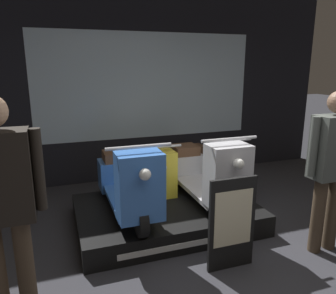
{
  "coord_description": "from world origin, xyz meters",
  "views": [
    {
      "loc": [
        -1.49,
        -2.23,
        1.9
      ],
      "look_at": [
        -0.12,
        1.66,
        0.85
      ],
      "focal_mm": 35.0,
      "sensor_mm": 36.0,
      "label": 1
    }
  ],
  "objects_px": {
    "scooter_backrow_0": "(146,175)",
    "price_sign_board": "(232,224)",
    "person_right_browsing": "(332,161)",
    "scooter_display_right": "(204,173)",
    "scooter_backrow_1": "(210,168)",
    "scooter_display_left": "(128,182)",
    "person_left_browsing": "(1,195)"
  },
  "relations": [
    {
      "from": "person_left_browsing",
      "to": "person_right_browsing",
      "type": "height_order",
      "value": "person_left_browsing"
    },
    {
      "from": "scooter_display_left",
      "to": "price_sign_board",
      "type": "height_order",
      "value": "scooter_display_left"
    },
    {
      "from": "scooter_display_right",
      "to": "scooter_backrow_1",
      "type": "xyz_separation_m",
      "value": [
        0.53,
        0.89,
        -0.25
      ]
    },
    {
      "from": "person_left_browsing",
      "to": "price_sign_board",
      "type": "height_order",
      "value": "person_left_browsing"
    },
    {
      "from": "person_right_browsing",
      "to": "scooter_display_right",
      "type": "bearing_deg",
      "value": 131.14
    },
    {
      "from": "scooter_backrow_0",
      "to": "price_sign_board",
      "type": "bearing_deg",
      "value": -80.68
    },
    {
      "from": "scooter_backrow_0",
      "to": "person_left_browsing",
      "type": "bearing_deg",
      "value": -129.36
    },
    {
      "from": "scooter_display_left",
      "to": "scooter_display_right",
      "type": "xyz_separation_m",
      "value": [
        0.95,
        0.0,
        0.0
      ]
    },
    {
      "from": "price_sign_board",
      "to": "scooter_backrow_0",
      "type": "bearing_deg",
      "value": 99.32
    },
    {
      "from": "scooter_display_left",
      "to": "price_sign_board",
      "type": "distance_m",
      "value": 1.26
    },
    {
      "from": "scooter_backrow_1",
      "to": "person_right_browsing",
      "type": "bearing_deg",
      "value": -79.33
    },
    {
      "from": "scooter_backrow_0",
      "to": "scooter_backrow_1",
      "type": "height_order",
      "value": "same"
    },
    {
      "from": "scooter_display_left",
      "to": "person_right_browsing",
      "type": "relative_size",
      "value": 0.99
    },
    {
      "from": "scooter_backrow_1",
      "to": "price_sign_board",
      "type": "height_order",
      "value": "scooter_backrow_1"
    },
    {
      "from": "price_sign_board",
      "to": "scooter_display_left",
      "type": "bearing_deg",
      "value": 127.73
    },
    {
      "from": "scooter_backrow_1",
      "to": "person_right_browsing",
      "type": "relative_size",
      "value": 0.99
    },
    {
      "from": "scooter_display_right",
      "to": "person_right_browsing",
      "type": "height_order",
      "value": "person_right_browsing"
    },
    {
      "from": "scooter_display_left",
      "to": "scooter_display_right",
      "type": "relative_size",
      "value": 1.0
    },
    {
      "from": "scooter_display_left",
      "to": "person_right_browsing",
      "type": "xyz_separation_m",
      "value": [
        1.84,
        -1.02,
        0.36
      ]
    },
    {
      "from": "scooter_backrow_0",
      "to": "scooter_backrow_1",
      "type": "xyz_separation_m",
      "value": [
        1.02,
        0.0,
        0.0
      ]
    },
    {
      "from": "person_left_browsing",
      "to": "scooter_backrow_0",
      "type": "bearing_deg",
      "value": 50.64
    },
    {
      "from": "scooter_display_right",
      "to": "scooter_backrow_1",
      "type": "bearing_deg",
      "value": 59.03
    },
    {
      "from": "person_right_browsing",
      "to": "scooter_display_left",
      "type": "bearing_deg",
      "value": 150.99
    },
    {
      "from": "person_left_browsing",
      "to": "price_sign_board",
      "type": "distance_m",
      "value": 1.95
    },
    {
      "from": "scooter_display_left",
      "to": "scooter_backrow_1",
      "type": "height_order",
      "value": "scooter_display_left"
    },
    {
      "from": "scooter_display_left",
      "to": "scooter_backrow_1",
      "type": "bearing_deg",
      "value": 30.93
    },
    {
      "from": "scooter_backrow_0",
      "to": "person_right_browsing",
      "type": "height_order",
      "value": "person_right_browsing"
    },
    {
      "from": "scooter_backrow_0",
      "to": "scooter_backrow_1",
      "type": "bearing_deg",
      "value": 0.0
    },
    {
      "from": "scooter_backrow_0",
      "to": "price_sign_board",
      "type": "height_order",
      "value": "scooter_backrow_0"
    },
    {
      "from": "scooter_display_left",
      "to": "person_right_browsing",
      "type": "height_order",
      "value": "person_right_browsing"
    },
    {
      "from": "scooter_backrow_0",
      "to": "person_left_browsing",
      "type": "xyz_separation_m",
      "value": [
        -1.56,
        -1.91,
        0.65
      ]
    },
    {
      "from": "person_right_browsing",
      "to": "scooter_backrow_1",
      "type": "bearing_deg",
      "value": 100.67
    }
  ]
}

